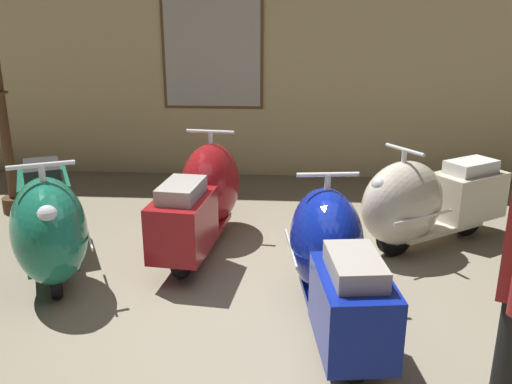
{
  "coord_description": "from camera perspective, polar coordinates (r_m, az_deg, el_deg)",
  "views": [
    {
      "loc": [
        0.29,
        -3.53,
        2.22
      ],
      "look_at": [
        -0.03,
        1.18,
        0.68
      ],
      "focal_mm": 38.34,
      "sensor_mm": 36.0,
      "label": 1
    }
  ],
  "objects": [
    {
      "name": "ground_plane",
      "position": [
        4.18,
        -0.74,
        -14.0
      ],
      "size": [
        60.0,
        60.0,
        0.0
      ],
      "primitive_type": "plane",
      "color": "gray"
    },
    {
      "name": "scooter_2",
      "position": [
        4.1,
        8.0,
        -7.08
      ],
      "size": [
        0.71,
        1.81,
        1.07
      ],
      "rotation": [
        0.0,
        0.0,
        1.7
      ],
      "color": "black",
      "rests_on": "ground"
    },
    {
      "name": "scooter_0",
      "position": [
        5.02,
        -20.85,
        -2.99
      ],
      "size": [
        1.28,
        1.89,
        1.13
      ],
      "rotation": [
        0.0,
        0.0,
        -1.12
      ],
      "color": "black",
      "rests_on": "ground"
    },
    {
      "name": "showroom_back_wall",
      "position": [
        7.67,
        1.7,
        16.39
      ],
      "size": [
        18.0,
        0.24,
        3.98
      ],
      "color": "#CCB784",
      "rests_on": "ground"
    },
    {
      "name": "scooter_1",
      "position": [
        5.41,
        -5.52,
        -0.47
      ],
      "size": [
        0.71,
        1.85,
        1.1
      ],
      "rotation": [
        0.0,
        0.0,
        1.46
      ],
      "color": "black",
      "rests_on": "ground"
    },
    {
      "name": "scooter_3",
      "position": [
        5.54,
        17.07,
        -0.98
      ],
      "size": [
        1.71,
        1.37,
        1.06
      ],
      "rotation": [
        0.0,
        0.0,
        -2.55
      ],
      "color": "black",
      "rests_on": "ground"
    },
    {
      "name": "lamppost",
      "position": [
        6.72,
        -25.15,
        8.76
      ],
      "size": [
        0.28,
        0.28,
        2.63
      ],
      "color": "#472D19",
      "rests_on": "ground"
    }
  ]
}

